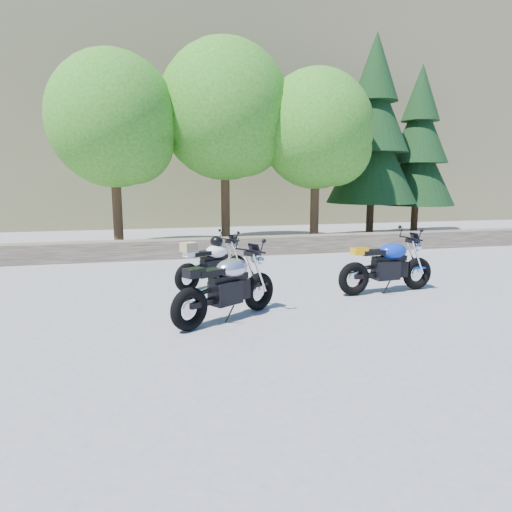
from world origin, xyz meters
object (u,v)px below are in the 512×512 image
(silver_bike, at_px, (227,288))
(white_bike, at_px, (212,262))
(backpack, at_px, (358,274))
(blue_bike, at_px, (387,266))

(silver_bike, xyz_separation_m, white_bike, (0.09, 2.18, -0.00))
(silver_bike, height_order, white_bike, silver_bike)
(silver_bike, relative_size, white_bike, 1.12)
(white_bike, xyz_separation_m, backpack, (2.97, -0.34, -0.32))
(silver_bike, xyz_separation_m, blue_bike, (3.23, 0.96, -0.00))
(blue_bike, bearing_deg, silver_bike, -169.55)
(blue_bike, xyz_separation_m, backpack, (-0.16, 0.88, -0.33))
(blue_bike, bearing_deg, white_bike, 152.64)
(white_bike, distance_m, blue_bike, 3.36)
(silver_bike, height_order, backpack, silver_bike)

